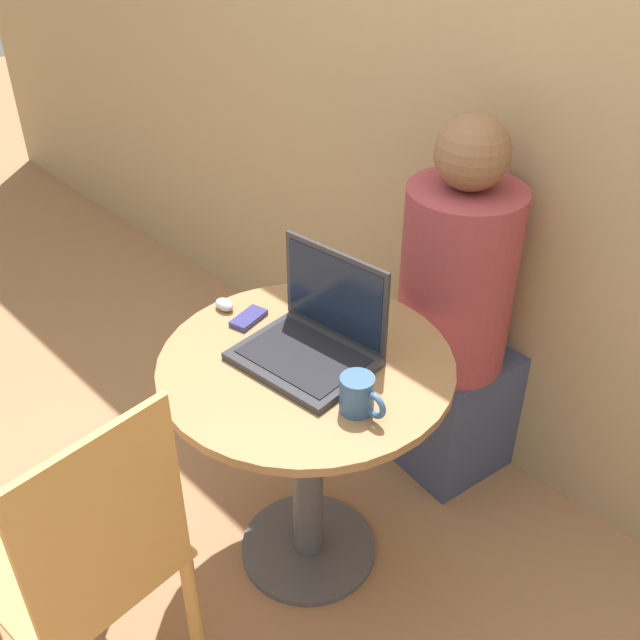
% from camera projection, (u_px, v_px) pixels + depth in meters
% --- Properties ---
extents(ground_plane, '(12.00, 12.00, 0.00)m').
position_uv_depth(ground_plane, '(309.00, 549.00, 2.28)').
color(ground_plane, '#9E704C').
extents(back_wall, '(7.00, 0.05, 2.60)m').
position_uv_depth(back_wall, '(521.00, 67.00, 1.99)').
color(back_wall, tan).
rests_on(back_wall, ground_plane).
extents(round_table, '(0.75, 0.75, 0.72)m').
position_uv_depth(round_table, '(307.00, 420.00, 1.99)').
color(round_table, '#4C4C51').
rests_on(round_table, ground_plane).
extents(laptop, '(0.35, 0.29, 0.26)m').
position_uv_depth(laptop, '(313.00, 336.00, 1.87)').
color(laptop, '#2D2D33').
rests_on(laptop, round_table).
extents(cell_phone, '(0.08, 0.12, 0.02)m').
position_uv_depth(cell_phone, '(249.00, 318.00, 2.02)').
color(cell_phone, navy).
rests_on(cell_phone, round_table).
extents(computer_mouse, '(0.06, 0.04, 0.03)m').
position_uv_depth(computer_mouse, '(224.00, 305.00, 2.06)').
color(computer_mouse, '#B2B2B7').
rests_on(computer_mouse, round_table).
extents(coffee_cup, '(0.13, 0.08, 0.09)m').
position_uv_depth(coffee_cup, '(359.00, 395.00, 1.69)').
color(coffee_cup, '#335684').
rests_on(coffee_cup, round_table).
extents(chair_empty, '(0.43, 0.43, 0.93)m').
position_uv_depth(chair_empty, '(90.00, 566.00, 1.67)').
color(chair_empty, tan).
rests_on(chair_empty, ground_plane).
extents(person_seated, '(0.38, 0.54, 1.23)m').
position_uv_depth(person_seated, '(463.00, 335.00, 2.33)').
color(person_seated, '#3D4766').
rests_on(person_seated, ground_plane).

